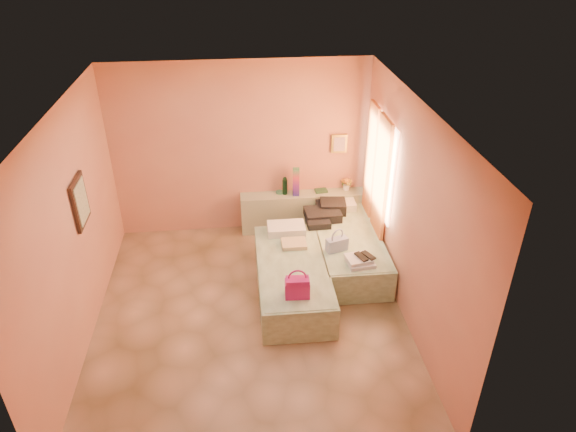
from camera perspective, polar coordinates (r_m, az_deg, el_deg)
The scene contains 16 objects.
ground at distance 6.93m, azimuth -4.17°, elevation -10.85°, with size 4.50×4.50×0.00m, color tan.
room_walls at distance 6.42m, azimuth -3.15°, elevation 4.78°, with size 4.02×4.51×2.81m.
headboard_ledge at distance 8.52m, azimuth 1.68°, elevation 0.56°, with size 2.05×0.30×0.65m, color gray.
bed_left at distance 7.11m, azimuth 0.48°, elevation -6.91°, with size 0.90×2.00×0.50m, color #BADBB0.
bed_right at distance 7.77m, azimuth 6.55°, elevation -3.54°, with size 0.90×2.00×0.50m, color #BADBB0.
water_bottle at distance 8.29m, azimuth -0.35°, elevation 3.34°, with size 0.08×0.08×0.28m, color #143720.
rainbow_box at distance 8.22m, azimuth 0.90°, elevation 3.80°, with size 0.10×0.10×0.47m, color #B5166D.
small_dish at distance 8.37m, azimuth -0.92°, elevation 2.67°, with size 0.13×0.13×0.03m, color #4F9163.
green_book at distance 8.44m, azimuth 3.70°, elevation 2.83°, with size 0.20×0.14×0.03m, color #294E2F.
flower_vase at distance 8.49m, azimuth 6.52°, elevation 3.66°, with size 0.18×0.18×0.24m, color silver.
magenta_handbag at distance 6.32m, azimuth 1.04°, elevation -7.88°, with size 0.30×0.17×0.28m, color #B5166D.
khaki_garment at distance 7.30m, azimuth 0.67°, elevation -3.09°, with size 0.35×0.28×0.06m, color tan.
clothes_pile at distance 7.95m, azimuth 4.22°, elevation 0.32°, with size 0.59×0.59×0.18m, color black.
blue_handbag at distance 7.20m, azimuth 5.45°, elevation -3.15°, with size 0.30×0.13×0.19m, color #435DA0.
towel_stack at distance 6.99m, azimuth 8.05°, elevation -4.96°, with size 0.35×0.30×0.10m, color silver.
sandal_pair at distance 6.98m, azimuth 8.55°, elevation -4.46°, with size 0.17×0.22×0.02m, color black.
Camera 1 is at (-0.06, -5.22, 4.55)m, focal length 32.00 mm.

